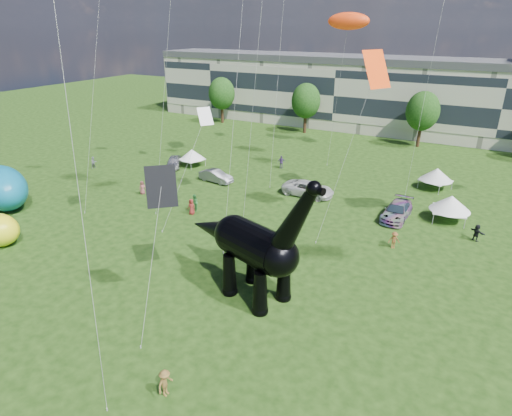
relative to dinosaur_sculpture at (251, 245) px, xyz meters
The scene contains 15 objects.
ground 7.10m from the dinosaur_sculpture, 138.00° to the right, with size 220.00×220.00×0.00m, color #16330C.
terrace_row 59.43m from the dinosaur_sculpture, 101.97° to the left, with size 78.00×11.00×12.00m, color beige.
tree_far_left 59.95m from the dinosaur_sculpture, 124.95° to the left, with size 5.20×5.20×9.44m.
tree_mid_left 51.80m from the dinosaur_sculpture, 108.39° to the left, with size 5.20×5.20×9.44m.
tree_mid_right 49.29m from the dinosaur_sculpture, 85.72° to the left, with size 5.20×5.20×9.44m.
dinosaur_sculpture is the anchor object (origin of this frame).
car_silver 32.53m from the dinosaur_sculpture, 138.95° to the left, with size 1.82×4.52×1.54m, color silver.
car_grey 25.09m from the dinosaur_sculpture, 129.74° to the left, with size 1.60×4.59×1.51m, color slate.
car_white 20.98m from the dinosaur_sculpture, 100.53° to the left, with size 2.78×6.04×1.68m, color silver.
car_dark 20.27m from the dinosaur_sculpture, 70.41° to the left, with size 2.32×5.72×1.66m, color #595960.
gazebo_near 23.84m from the dinosaur_sculpture, 61.11° to the left, with size 4.45×4.45×2.77m.
gazebo_far 31.24m from the dinosaur_sculpture, 73.33° to the left, with size 5.01×5.01×2.64m.
gazebo_left 32.21m from the dinosaur_sculpture, 134.34° to the left, with size 4.24×4.24×2.42m.
inflatable_teal 31.34m from the dinosaur_sculpture, behind, with size 7.56×4.72×4.72m, color #0C6D97.
visitors 13.41m from the dinosaur_sculpture, 112.11° to the left, with size 55.01×42.24×1.86m.
Camera 1 is at (17.68, -19.62, 18.71)m, focal length 30.00 mm.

